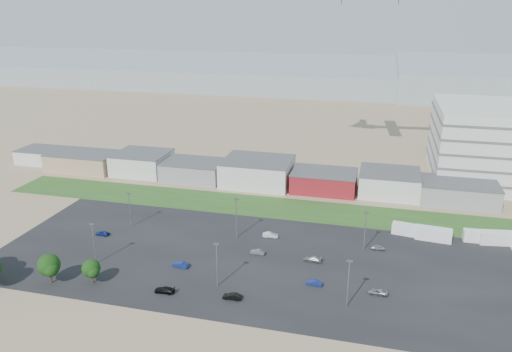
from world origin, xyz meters
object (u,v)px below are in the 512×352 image
(box_trailer_a, at_px, (408,230))
(parked_car_1, at_px, (314,283))
(parked_car_8, at_px, (378,248))
(parked_car_12, at_px, (312,259))
(parked_car_7, at_px, (258,252))
(parked_car_5, at_px, (102,233))
(parked_car_4, at_px, (181,264))
(parked_car_11, at_px, (270,235))
(parked_car_0, at_px, (378,292))
(parked_car_13, at_px, (232,296))
(parked_car_3, at_px, (165,290))

(box_trailer_a, bearing_deg, parked_car_1, -113.58)
(box_trailer_a, relative_size, parked_car_8, 2.32)
(parked_car_12, bearing_deg, parked_car_7, -85.40)
(parked_car_5, bearing_deg, parked_car_12, 90.50)
(parked_car_5, bearing_deg, parked_car_4, 69.04)
(box_trailer_a, height_order, parked_car_12, box_trailer_a)
(parked_car_8, bearing_deg, parked_car_1, 145.26)
(parked_car_8, xyz_separation_m, parked_car_12, (-14.53, -9.70, 0.05))
(parked_car_11, height_order, parked_car_12, parked_car_11)
(parked_car_11, relative_size, parked_car_12, 0.92)
(parked_car_1, xyz_separation_m, parked_car_12, (-1.91, 10.12, 0.05))
(parked_car_12, bearing_deg, parked_car_0, 61.04)
(parked_car_7, height_order, parked_car_12, parked_car_12)
(parked_car_12, bearing_deg, parked_car_4, -64.60)
(parked_car_5, distance_m, parked_car_12, 54.08)
(parked_car_1, relative_size, parked_car_13, 0.89)
(parked_car_3, xyz_separation_m, parked_car_4, (-0.89, 10.70, 0.01))
(parked_car_3, relative_size, parked_car_8, 1.27)
(parked_car_7, distance_m, parked_car_13, 19.87)
(parked_car_11, bearing_deg, parked_car_0, -132.13)
(parked_car_0, relative_size, parked_car_1, 1.17)
(parked_car_1, relative_size, parked_car_12, 0.81)
(box_trailer_a, height_order, parked_car_0, box_trailer_a)
(parked_car_1, bearing_deg, parked_car_0, 93.86)
(parked_car_5, height_order, parked_car_8, parked_car_5)
(parked_car_1, relative_size, parked_car_3, 0.80)
(parked_car_3, xyz_separation_m, parked_car_7, (14.38, 20.98, -0.04))
(parked_car_5, bearing_deg, parked_car_0, 81.99)
(parked_car_8, distance_m, parked_car_13, 40.37)
(box_trailer_a, height_order, parked_car_8, box_trailer_a)
(parked_car_7, xyz_separation_m, parked_car_13, (-0.26, -19.87, 0.05))
(box_trailer_a, height_order, parked_car_4, box_trailer_a)
(parked_car_3, height_order, parked_car_12, parked_car_3)
(box_trailer_a, bearing_deg, parked_car_13, -121.85)
(parked_car_4, bearing_deg, parked_car_8, 120.35)
(box_trailer_a, relative_size, parked_car_0, 1.93)
(parked_car_4, relative_size, parked_car_8, 1.14)
(parked_car_12, bearing_deg, parked_car_13, -28.22)
(parked_car_13, bearing_deg, parked_car_0, 106.01)
(parked_car_1, relative_size, parked_car_8, 1.02)
(parked_car_5, xyz_separation_m, parked_car_12, (54.08, -0.37, 0.01))
(parked_car_3, bearing_deg, parked_car_8, 124.57)
(parked_car_3, relative_size, parked_car_11, 1.09)
(parked_car_4, relative_size, parked_car_12, 0.90)
(parked_car_1, xyz_separation_m, parked_car_4, (-30.21, 0.15, 0.07))
(parked_car_12, relative_size, parked_car_13, 1.11)
(parked_car_3, height_order, parked_car_4, parked_car_4)
(parked_car_0, relative_size, parked_car_12, 0.95)
(parked_car_4, bearing_deg, parked_car_12, 115.09)
(parked_car_7, relative_size, parked_car_8, 1.05)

